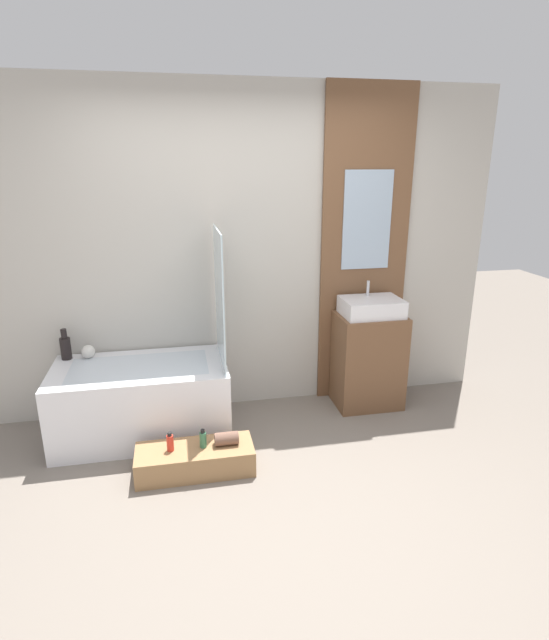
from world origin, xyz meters
The scene contains 13 objects.
ground_plane centered at (0.00, 0.00, 0.00)m, with size 12.00×12.00×0.00m, color slate.
wall_tiled_back centered at (0.00, 1.58, 1.30)m, with size 4.20×0.06×2.60m, color #B7B2A8.
wall_wood_accent centered at (1.02, 1.53, 1.32)m, with size 0.75×0.04×2.60m.
bathtub centered at (-0.84, 1.18, 0.28)m, with size 1.28×0.70×0.56m.
glass_shower_screen centered at (-0.23, 1.17, 1.06)m, with size 0.01×0.62×1.00m, color silver.
wooden_step_bench centered at (-0.48, 0.60, 0.09)m, with size 0.79×0.31×0.18m, color #997047.
vanity_cabinet centered at (1.02, 1.31, 0.40)m, with size 0.55×0.40×0.80m, color brown.
sink centered at (1.02, 1.31, 0.87)m, with size 0.48×0.35×0.27m.
vase_tall_dark centered at (-1.40, 1.44, 0.66)m, with size 0.08×0.08×0.24m.
vase_round_light centered at (-1.23, 1.43, 0.61)m, with size 0.10×0.10×0.10m, color silver.
bottle_soap_primary centered at (-0.64, 0.60, 0.24)m, with size 0.05×0.05×0.13m.
bottle_soap_secondary centered at (-0.42, 0.60, 0.24)m, with size 0.05×0.05×0.13m.
towel_roll centered at (-0.27, 0.60, 0.22)m, with size 0.09×0.09×0.16m, color brown.
Camera 1 is at (-0.54, -2.37, 2.02)m, focal length 28.00 mm.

